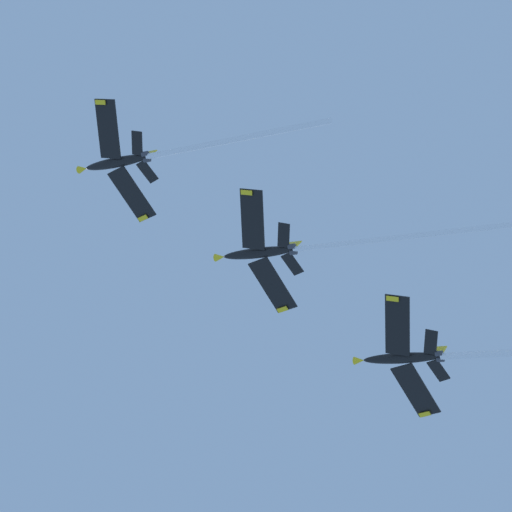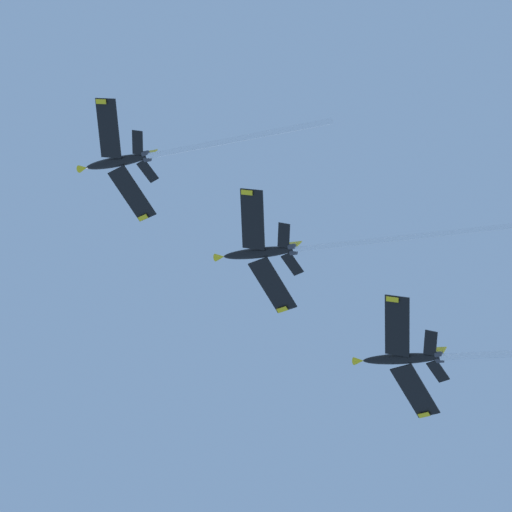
% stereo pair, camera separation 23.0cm
% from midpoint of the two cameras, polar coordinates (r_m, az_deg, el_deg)
% --- Properties ---
extents(jet_lead, '(37.39, 21.70, 21.50)m').
position_cam_midpoint_polar(jet_lead, '(153.52, -5.81, 5.59)').
color(jet_lead, black).
extents(jet_second, '(43.52, 24.84, 24.15)m').
position_cam_midpoint_polar(jet_second, '(147.04, 2.62, 0.44)').
color(jet_second, black).
extents(jet_third, '(39.72, 23.07, 22.17)m').
position_cam_midpoint_polar(jet_third, '(145.70, 11.41, -5.44)').
color(jet_third, black).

